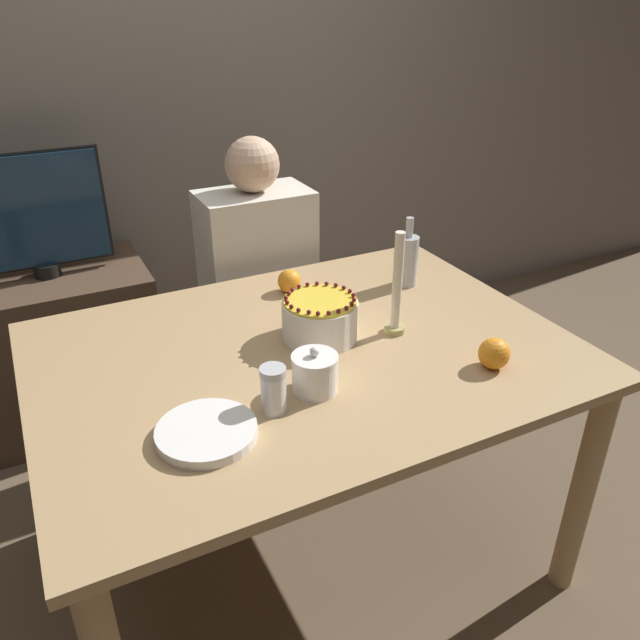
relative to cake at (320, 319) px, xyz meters
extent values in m
plane|color=brown|center=(-0.06, -0.04, -0.83)|extent=(12.00, 12.00, 0.00)
cube|color=slate|center=(-0.06, 1.36, 0.47)|extent=(8.00, 0.05, 2.60)
cube|color=tan|center=(-0.06, -0.04, -0.07)|extent=(1.42, 1.03, 0.03)
cylinder|color=tan|center=(0.59, -0.50, -0.46)|extent=(0.07, 0.07, 0.74)
cylinder|color=tan|center=(-0.71, 0.42, -0.46)|extent=(0.07, 0.07, 0.74)
cylinder|color=tan|center=(0.59, 0.42, -0.46)|extent=(0.07, 0.07, 0.74)
cylinder|color=white|center=(0.00, 0.00, 0.00)|extent=(0.21, 0.21, 0.11)
cylinder|color=yellow|center=(0.00, 0.00, 0.05)|extent=(0.20, 0.20, 0.01)
sphere|color=maroon|center=(0.09, 0.00, 0.06)|extent=(0.01, 0.01, 0.01)
sphere|color=maroon|center=(0.09, 0.03, 0.06)|extent=(0.01, 0.01, 0.01)
sphere|color=maroon|center=(0.08, 0.05, 0.06)|extent=(0.01, 0.01, 0.01)
sphere|color=maroon|center=(0.06, 0.07, 0.06)|extent=(0.01, 0.01, 0.01)
sphere|color=maroon|center=(0.03, 0.09, 0.06)|extent=(0.01, 0.01, 0.01)
sphere|color=maroon|center=(0.01, 0.09, 0.06)|extent=(0.01, 0.01, 0.01)
sphere|color=maroon|center=(-0.02, 0.09, 0.06)|extent=(0.01, 0.01, 0.01)
sphere|color=maroon|center=(-0.05, 0.08, 0.06)|extent=(0.01, 0.01, 0.01)
sphere|color=maroon|center=(-0.07, 0.06, 0.06)|extent=(0.01, 0.01, 0.01)
sphere|color=maroon|center=(-0.08, 0.04, 0.06)|extent=(0.01, 0.01, 0.01)
sphere|color=maroon|center=(-0.09, 0.01, 0.06)|extent=(0.01, 0.01, 0.01)
sphere|color=maroon|center=(-0.09, -0.01, 0.06)|extent=(0.01, 0.01, 0.01)
sphere|color=maroon|center=(-0.08, -0.04, 0.06)|extent=(0.01, 0.01, 0.01)
sphere|color=maroon|center=(-0.07, -0.06, 0.06)|extent=(0.01, 0.01, 0.01)
sphere|color=maroon|center=(-0.05, -0.08, 0.06)|extent=(0.01, 0.01, 0.01)
sphere|color=maroon|center=(-0.02, -0.09, 0.06)|extent=(0.01, 0.01, 0.01)
sphere|color=maroon|center=(0.01, -0.09, 0.06)|extent=(0.01, 0.01, 0.01)
sphere|color=maroon|center=(0.03, -0.09, 0.06)|extent=(0.01, 0.01, 0.01)
sphere|color=maroon|center=(0.06, -0.07, 0.06)|extent=(0.01, 0.01, 0.01)
sphere|color=maroon|center=(0.08, -0.05, 0.06)|extent=(0.01, 0.01, 0.01)
sphere|color=maroon|center=(0.09, -0.03, 0.06)|extent=(0.01, 0.01, 0.01)
cylinder|color=white|center=(-0.13, -0.23, -0.02)|extent=(0.11, 0.11, 0.08)
cylinder|color=white|center=(-0.13, -0.23, 0.03)|extent=(0.11, 0.11, 0.01)
sphere|color=white|center=(-0.13, -0.23, 0.05)|extent=(0.02, 0.02, 0.02)
cylinder|color=white|center=(-0.25, -0.26, -0.01)|extent=(0.06, 0.06, 0.10)
cylinder|color=silver|center=(-0.25, -0.26, 0.05)|extent=(0.06, 0.06, 0.02)
cylinder|color=white|center=(-0.42, -0.28, -0.05)|extent=(0.22, 0.22, 0.01)
cylinder|color=white|center=(-0.42, -0.28, -0.05)|extent=(0.22, 0.22, 0.01)
cylinder|color=white|center=(-0.42, -0.28, -0.04)|extent=(0.22, 0.22, 0.01)
cylinder|color=tan|center=(0.20, -0.07, -0.05)|extent=(0.06, 0.06, 0.02)
cylinder|color=silver|center=(0.20, -0.07, 0.10)|extent=(0.03, 0.03, 0.28)
cylinder|color=#B2B7BC|center=(0.41, 0.19, 0.02)|extent=(0.07, 0.07, 0.16)
cylinder|color=#B2B7BC|center=(0.41, 0.19, 0.14)|extent=(0.02, 0.02, 0.06)
sphere|color=orange|center=(0.33, -0.34, -0.02)|extent=(0.08, 0.08, 0.08)
sphere|color=orange|center=(0.05, 0.31, -0.02)|extent=(0.07, 0.07, 0.07)
cube|color=#473D33|center=(0.08, 0.68, -0.60)|extent=(0.34, 0.34, 0.45)
cube|color=silver|center=(0.08, 0.68, -0.11)|extent=(0.40, 0.24, 0.55)
sphere|color=#D8AD8C|center=(0.08, 0.68, 0.26)|extent=(0.19, 0.19, 0.19)
cube|color=#4C3828|center=(-0.62, 1.08, -0.50)|extent=(0.71, 0.48, 0.66)
cylinder|color=black|center=(-0.62, 1.08, -0.15)|extent=(0.10, 0.10, 0.05)
cube|color=black|center=(-0.62, 1.08, 0.08)|extent=(0.51, 0.02, 0.43)
cube|color=#142D47|center=(-0.62, 1.08, 0.08)|extent=(0.49, 0.03, 0.41)
camera|label=1|loc=(-0.68, -1.35, 0.80)|focal=35.00mm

